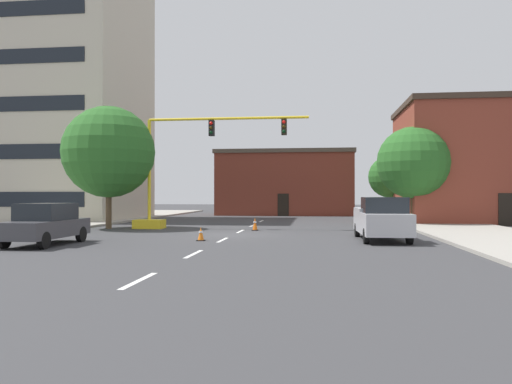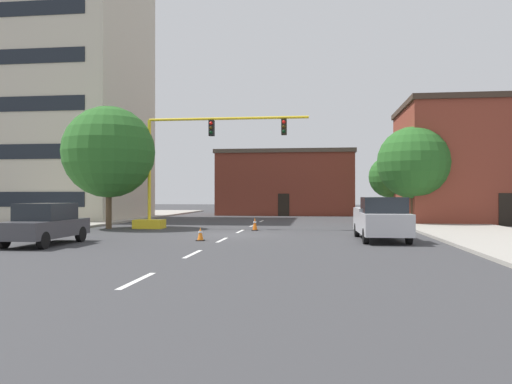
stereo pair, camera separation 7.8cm
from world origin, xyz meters
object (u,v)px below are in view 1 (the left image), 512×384
(traffic_signal_gantry, at_px, (172,191))
(sedan_dark_gray_near_left, at_px, (46,224))
(pickup_truck_silver, at_px, (381,219))
(traffic_cone_roadside_b, at_px, (255,224))
(traffic_cone_roadside_a, at_px, (201,234))
(tree_right_mid, at_px, (413,163))
(tree_right_far, at_px, (389,177))
(tree_left_near, at_px, (109,152))

(traffic_signal_gantry, distance_m, sedan_dark_gray_near_left, 10.74)
(pickup_truck_silver, distance_m, traffic_cone_roadside_b, 8.60)
(sedan_dark_gray_near_left, height_order, traffic_cone_roadside_a, sedan_dark_gray_near_left)
(traffic_cone_roadside_a, bearing_deg, tree_right_mid, 48.44)
(tree_right_far, bearing_deg, sedan_dark_gray_near_left, -124.97)
(traffic_signal_gantry, xyz_separation_m, tree_right_far, (15.19, 14.80, 1.30))
(pickup_truck_silver, bearing_deg, tree_right_mid, 73.08)
(tree_right_mid, distance_m, pickup_truck_silver, 13.27)
(pickup_truck_silver, height_order, sedan_dark_gray_near_left, pickup_truck_silver)
(tree_left_near, distance_m, tree_right_far, 24.49)
(tree_right_far, distance_m, sedan_dark_gray_near_left, 30.84)
(tree_right_mid, bearing_deg, traffic_signal_gantry, -159.80)
(tree_right_mid, bearing_deg, tree_right_far, 92.17)
(sedan_dark_gray_near_left, relative_size, traffic_cone_roadside_a, 7.12)
(traffic_signal_gantry, height_order, tree_right_mid, tree_right_mid)
(tree_left_near, height_order, traffic_cone_roadside_b, tree_left_near)
(tree_right_mid, relative_size, traffic_cone_roadside_a, 10.81)
(traffic_signal_gantry, height_order, traffic_cone_roadside_a, traffic_signal_gantry)
(pickup_truck_silver, xyz_separation_m, traffic_cone_roadside_b, (-6.53, 5.57, -0.59))
(tree_left_near, xyz_separation_m, traffic_cone_roadside_a, (7.50, -7.24, -4.42))
(tree_left_near, xyz_separation_m, pickup_truck_silver, (15.70, -6.07, -3.76))
(tree_left_near, xyz_separation_m, tree_right_mid, (19.44, 6.22, -0.41))
(traffic_cone_roadside_b, bearing_deg, tree_right_far, 57.87)
(sedan_dark_gray_near_left, bearing_deg, pickup_truck_silver, 14.97)
(tree_right_far, relative_size, traffic_cone_roadside_a, 8.66)
(traffic_signal_gantry, distance_m, tree_left_near, 4.60)
(tree_right_far, height_order, tree_right_mid, tree_right_mid)
(tree_left_near, xyz_separation_m, tree_right_far, (19.09, 15.30, -1.08))
(traffic_cone_roadside_a, distance_m, traffic_cone_roadside_b, 6.94)
(tree_left_near, bearing_deg, traffic_cone_roadside_a, -43.98)
(traffic_cone_roadside_a, bearing_deg, traffic_signal_gantry, 114.96)
(sedan_dark_gray_near_left, xyz_separation_m, traffic_cone_roadside_a, (6.01, 2.62, -0.58))
(traffic_signal_gantry, distance_m, traffic_cone_roadside_b, 5.71)
(traffic_signal_gantry, xyz_separation_m, sedan_dark_gray_near_left, (-2.41, -10.37, -1.46))
(tree_right_far, height_order, pickup_truck_silver, tree_right_far)
(traffic_signal_gantry, distance_m, tree_right_mid, 16.67)
(traffic_signal_gantry, xyz_separation_m, traffic_cone_roadside_b, (5.27, -1.00, -1.96))
(traffic_signal_gantry, relative_size, tree_right_mid, 1.58)
(tree_right_far, relative_size, traffic_cone_roadside_b, 7.05)
(tree_left_near, bearing_deg, tree_right_far, 38.71)
(tree_left_near, distance_m, traffic_cone_roadside_b, 10.16)
(tree_left_near, height_order, tree_right_far, tree_left_near)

